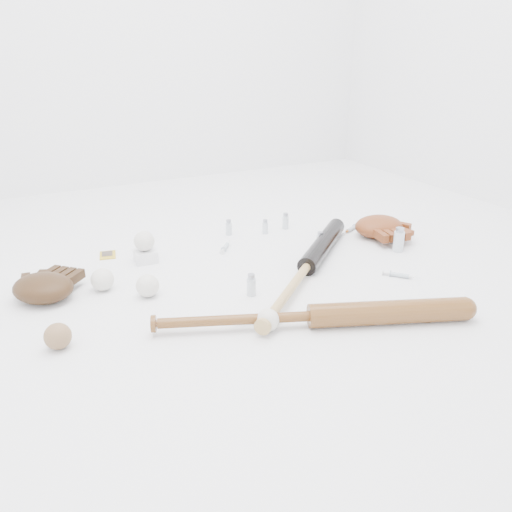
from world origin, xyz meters
name	(u,v)px	position (x,y,z in m)	size (l,w,h in m)	color
bat_dark	(307,266)	(0.18, -0.05, 0.03)	(0.95, 0.07, 0.07)	black
bat_wood	(312,316)	(0.00, -0.36, 0.04)	(0.97, 0.07, 0.07)	brown
glove_dark	(43,287)	(-0.67, 0.17, 0.04)	(0.24, 0.24, 0.09)	#341F0E
glove_tan	(379,226)	(0.66, 0.14, 0.05)	(0.25, 0.25, 0.09)	brown
trading_card	(108,255)	(-0.42, 0.45, 0.00)	(0.06, 0.08, 0.00)	gold
pedestal	(146,256)	(-0.30, 0.33, 0.02)	(0.08, 0.08, 0.04)	white
baseball_on_pedestal	(144,241)	(-0.30, 0.33, 0.08)	(0.08, 0.08, 0.08)	silver
baseball_left	(148,286)	(-0.37, 0.04, 0.04)	(0.07, 0.07, 0.07)	silver
baseball_upper	(102,280)	(-0.49, 0.16, 0.04)	(0.08, 0.08, 0.08)	silver
baseball_mid	(268,320)	(-0.12, -0.32, 0.03)	(0.07, 0.07, 0.07)	silver
baseball_aged	(58,336)	(-0.67, -0.14, 0.04)	(0.07, 0.07, 0.07)	brown
syringe_0	(182,321)	(-0.33, -0.18, 0.01)	(0.15, 0.03, 0.02)	#ADBCC6
syringe_1	(249,321)	(-0.16, -0.26, 0.01)	(0.15, 0.03, 0.02)	#ADBCC6
syringe_2	(226,247)	(0.02, 0.31, 0.01)	(0.14, 0.02, 0.02)	#ADBCC6
syringe_3	(399,275)	(0.46, -0.22, 0.01)	(0.14, 0.02, 0.02)	#ADBCC6
syringe_4	(351,229)	(0.60, 0.25, 0.01)	(0.15, 0.03, 0.02)	#ADBCC6
vial_0	(286,221)	(0.36, 0.40, 0.04)	(0.03, 0.03, 0.07)	silver
vial_1	(265,227)	(0.25, 0.39, 0.03)	(0.02, 0.02, 0.06)	silver
vial_2	(320,240)	(0.36, 0.13, 0.04)	(0.03, 0.03, 0.07)	silver
vial_3	(399,240)	(0.62, -0.03, 0.05)	(0.04, 0.04, 0.10)	silver
vial_4	(251,285)	(-0.07, -0.10, 0.04)	(0.03, 0.03, 0.08)	silver
vial_5	(229,227)	(0.10, 0.45, 0.03)	(0.03, 0.03, 0.07)	silver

